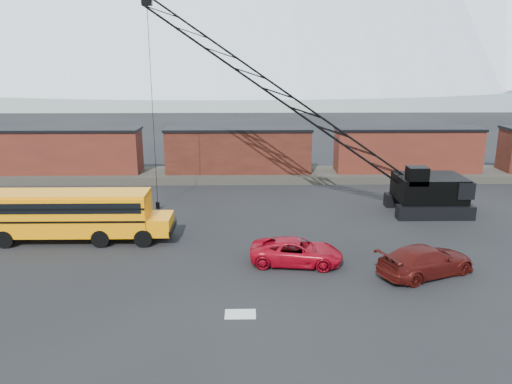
% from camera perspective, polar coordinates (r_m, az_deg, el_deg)
% --- Properties ---
extents(ground, '(160.00, 160.00, 0.00)m').
position_cam_1_polar(ground, '(26.84, -2.77, -9.65)').
color(ground, black).
rests_on(ground, ground).
extents(gravel_berm, '(120.00, 5.00, 0.70)m').
position_cam_1_polar(gravel_berm, '(47.62, -2.00, 1.94)').
color(gravel_berm, '#413E35').
rests_on(gravel_berm, ground).
extents(boxcar_west_near, '(13.70, 3.10, 4.17)m').
position_cam_1_polar(boxcar_west_near, '(50.04, -20.73, 4.43)').
color(boxcar_west_near, '#4B1B15').
rests_on(boxcar_west_near, gravel_berm).
extents(boxcar_mid, '(13.70, 3.10, 4.17)m').
position_cam_1_polar(boxcar_mid, '(47.12, -2.03, 4.80)').
color(boxcar_mid, '#501F16').
rests_on(boxcar_mid, gravel_berm).
extents(boxcar_east_near, '(13.70, 3.10, 4.17)m').
position_cam_1_polar(boxcar_east_near, '(49.49, 16.90, 4.65)').
color(boxcar_east_near, '#4B1B15').
rests_on(boxcar_east_near, gravel_berm).
extents(snow_patch, '(1.40, 0.90, 0.02)m').
position_cam_1_polar(snow_patch, '(23.25, -1.80, -13.77)').
color(snow_patch, silver).
rests_on(snow_patch, ground).
extents(school_bus, '(11.65, 2.65, 3.19)m').
position_cam_1_polar(school_bus, '(33.19, -20.06, -2.34)').
color(school_bus, '#FF9005').
rests_on(school_bus, ground).
extents(red_pickup, '(5.40, 2.97, 1.43)m').
position_cam_1_polar(red_pickup, '(28.22, 4.64, -6.81)').
color(red_pickup, '#AA081A').
rests_on(red_pickup, ground).
extents(maroon_suv, '(5.97, 4.30, 1.61)m').
position_cam_1_polar(maroon_suv, '(28.24, 18.85, -7.42)').
color(maroon_suv, '#480F0C').
rests_on(maroon_suv, ground).
extents(crawler_crane, '(23.55, 4.20, 15.45)m').
position_cam_1_polar(crawler_crane, '(36.34, 4.35, 10.09)').
color(crawler_crane, black).
rests_on(crawler_crane, ground).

